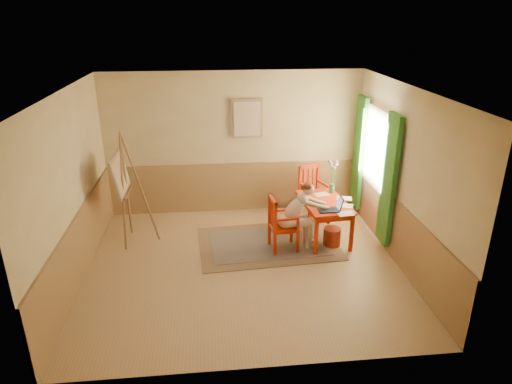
{
  "coord_description": "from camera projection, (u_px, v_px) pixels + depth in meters",
  "views": [
    {
      "loc": [
        -0.46,
        -6.28,
        3.81
      ],
      "look_at": [
        0.25,
        0.55,
        1.05
      ],
      "focal_mm": 31.63,
      "sensor_mm": 36.0,
      "label": 1
    }
  ],
  "objects": [
    {
      "name": "room",
      "position": [
        243.0,
        185.0,
        6.73
      ],
      "size": [
        5.04,
        4.54,
        2.84
      ],
      "color": "tan",
      "rests_on": "ground"
    },
    {
      "name": "window",
      "position": [
        374.0,
        160.0,
        8.0
      ],
      "size": [
        0.12,
        2.01,
        2.2
      ],
      "color": "white",
      "rests_on": "room"
    },
    {
      "name": "easel",
      "position": [
        123.0,
        178.0,
        7.61
      ],
      "size": [
        0.66,
        0.88,
        2.0
      ],
      "color": "olive",
      "rests_on": "room"
    },
    {
      "name": "wastebasket",
      "position": [
        332.0,
        237.0,
        7.84
      ],
      "size": [
        0.33,
        0.33,
        0.32
      ],
      "primitive_type": "cylinder",
      "rotation": [
        0.0,
        0.0,
        0.11
      ],
      "color": "#B74225",
      "rests_on": "room"
    },
    {
      "name": "laptop",
      "position": [
        332.0,
        208.0,
        7.5
      ],
      "size": [
        0.4,
        0.24,
        0.24
      ],
      "color": "#1E2338",
      "rests_on": "table"
    },
    {
      "name": "chair_left",
      "position": [
        281.0,
        224.0,
        7.58
      ],
      "size": [
        0.49,
        0.47,
        0.97
      ],
      "color": "red",
      "rests_on": "room"
    },
    {
      "name": "papers",
      "position": [
        339.0,
        203.0,
        7.81
      ],
      "size": [
        0.66,
        1.1,
        0.0
      ],
      "color": "white",
      "rests_on": "table"
    },
    {
      "name": "wall_portrait",
      "position": [
        247.0,
        119.0,
        8.61
      ],
      "size": [
        0.6,
        0.05,
        0.76
      ],
      "color": "#9A7E5A",
      "rests_on": "room"
    },
    {
      "name": "rug",
      "position": [
        268.0,
        243.0,
        7.94
      ],
      "size": [
        2.5,
        1.76,
        0.02
      ],
      "color": "#8C7251",
      "rests_on": "room"
    },
    {
      "name": "table",
      "position": [
        324.0,
        206.0,
        7.91
      ],
      "size": [
        0.83,
        1.26,
        0.72
      ],
      "color": "red",
      "rests_on": "room"
    },
    {
      "name": "wainscot",
      "position": [
        240.0,
        217.0,
        7.81
      ],
      "size": [
        5.0,
        4.5,
        1.0
      ],
      "color": "#9F7B50",
      "rests_on": "room"
    },
    {
      "name": "chair_back",
      "position": [
        313.0,
        193.0,
        8.78
      ],
      "size": [
        0.59,
        0.6,
        1.04
      ],
      "color": "red",
      "rests_on": "room"
    },
    {
      "name": "figure",
      "position": [
        298.0,
        213.0,
        7.57
      ],
      "size": [
        0.91,
        0.43,
        1.2
      ],
      "color": "#D4AD96",
      "rests_on": "room"
    },
    {
      "name": "vase",
      "position": [
        332.0,
        178.0,
        8.18
      ],
      "size": [
        0.22,
        0.3,
        0.61
      ],
      "color": "#3F724C",
      "rests_on": "table"
    }
  ]
}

